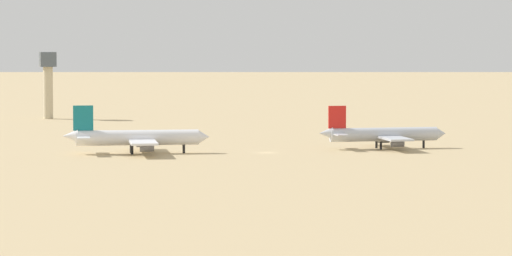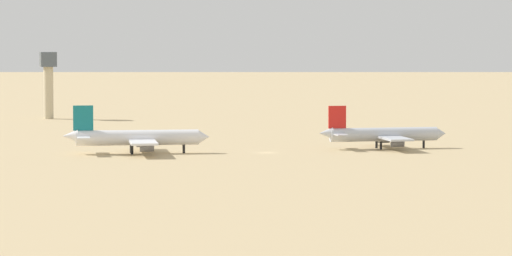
# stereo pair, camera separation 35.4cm
# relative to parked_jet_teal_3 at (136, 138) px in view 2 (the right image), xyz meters

# --- Properties ---
(ground) EXTENTS (4000.00, 4000.00, 0.00)m
(ground) POSITION_rel_parked_jet_teal_3_xyz_m (31.21, -4.84, -3.83)
(ground) COLOR tan
(ridge_center) EXTENTS (325.84, 239.77, 109.26)m
(ridge_center) POSITION_rel_parked_jet_teal_3_xyz_m (183.87, 1177.16, 50.80)
(ridge_center) COLOR slate
(ridge_center) RESTS_ON ground
(parked_jet_teal_3) EXTENTS (35.39, 29.95, 11.69)m
(parked_jet_teal_3) POSITION_rel_parked_jet_teal_3_xyz_m (0.00, 0.00, 0.00)
(parked_jet_teal_3) COLOR white
(parked_jet_teal_3) RESTS_ON ground
(parked_jet_red_4) EXTENTS (32.89, 27.66, 10.87)m
(parked_jet_red_4) POSITION_rel_parked_jet_teal_3_xyz_m (62.12, -0.75, -0.27)
(parked_jet_red_4) COLOR silver
(parked_jet_red_4) RESTS_ON ground
(control_tower) EXTENTS (5.20, 5.20, 22.03)m
(control_tower) POSITION_rel_parked_jet_teal_3_xyz_m (-5.03, 141.65, 9.46)
(control_tower) COLOR #C6B793
(control_tower) RESTS_ON ground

